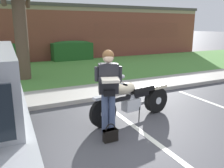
# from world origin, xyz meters

# --- Properties ---
(ground_plane) EXTENTS (140.00, 140.00, 0.00)m
(ground_plane) POSITION_xyz_m (0.00, 0.00, 0.00)
(ground_plane) COLOR #424247
(curb_strip) EXTENTS (60.00, 0.20, 0.12)m
(curb_strip) POSITION_xyz_m (0.00, 2.80, 0.06)
(curb_strip) COLOR #ADA89E
(curb_strip) RESTS_ON ground
(concrete_walk) EXTENTS (60.00, 1.50, 0.08)m
(concrete_walk) POSITION_xyz_m (0.00, 3.65, 0.04)
(concrete_walk) COLOR #ADA89E
(concrete_walk) RESTS_ON ground
(grass_lawn) EXTENTS (60.00, 6.62, 0.06)m
(grass_lawn) POSITION_xyz_m (0.00, 7.72, 0.03)
(grass_lawn) COLOR #518E3D
(grass_lawn) RESTS_ON ground
(stall_stripe_1) EXTENTS (0.28, 4.40, 0.01)m
(stall_stripe_1) POSITION_xyz_m (0.39, 0.20, 0.00)
(stall_stripe_1) COLOR silver
(stall_stripe_1) RESTS_ON ground
(motorcycle) EXTENTS (2.24, 0.82, 1.26)m
(motorcycle) POSITION_xyz_m (0.67, 1.10, 0.49)
(motorcycle) COLOR black
(motorcycle) RESTS_ON ground
(rider_person) EXTENTS (0.55, 0.65, 1.70)m
(rider_person) POSITION_xyz_m (-0.25, 0.61, 1.01)
(rider_person) COLOR black
(rider_person) RESTS_ON ground
(handbag) EXTENTS (0.28, 0.13, 0.36)m
(handbag) POSITION_xyz_m (-0.36, 0.30, 0.14)
(handbag) COLOR black
(handbag) RESTS_ON ground
(hedge_center_left) EXTENTS (2.46, 0.90, 1.24)m
(hedge_center_left) POSITION_xyz_m (2.28, 10.91, 0.65)
(hedge_center_left) COLOR #235623
(hedge_center_left) RESTS_ON ground
(brick_building) EXTENTS (23.66, 11.22, 3.48)m
(brick_building) POSITION_xyz_m (1.20, 16.99, 1.74)
(brick_building) COLOR brown
(brick_building) RESTS_ON ground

